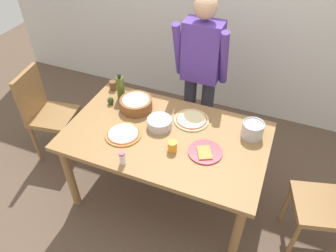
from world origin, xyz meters
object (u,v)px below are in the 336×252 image
at_px(mixing_bowl_steel, 160,123).
at_px(steel_pot, 253,130).
at_px(chair_wooden_right, 334,201).
at_px(olive_oil_bottle, 120,88).
at_px(pizza_raw_on_board, 191,120).
at_px(salt_shaker, 122,158).
at_px(person_cook, 201,70).
at_px(chair_wooden_left, 45,110).
at_px(cup_orange, 172,146).
at_px(popcorn_bowl, 136,103).
at_px(avocado, 111,101).
at_px(plate_with_slice, 205,152).
at_px(pizza_cooked_on_tray, 123,134).
at_px(dining_table, 166,143).
at_px(cup_small_brown, 113,85).

distance_m(mixing_bowl_steel, steel_pot, 0.74).
xyz_separation_m(chair_wooden_right, olive_oil_bottle, (-1.88, 0.28, 0.33)).
xyz_separation_m(chair_wooden_right, pizza_raw_on_board, (-1.19, 0.22, 0.23)).
distance_m(olive_oil_bottle, salt_shaker, 0.80).
height_order(person_cook, chair_wooden_left, person_cook).
bearing_deg(cup_orange, pizza_raw_on_board, 87.02).
height_order(popcorn_bowl, avocado, popcorn_bowl).
bearing_deg(mixing_bowl_steel, steel_pot, 13.51).
distance_m(person_cook, cup_orange, 0.91).
height_order(person_cook, plate_with_slice, person_cook).
height_order(chair_wooden_right, pizza_cooked_on_tray, chair_wooden_right).
relative_size(dining_table, avocado, 22.86).
bearing_deg(chair_wooden_left, popcorn_bowl, 6.72).
relative_size(cup_orange, avocado, 1.21).
height_order(plate_with_slice, mixing_bowl_steel, mixing_bowl_steel).
relative_size(person_cook, popcorn_bowl, 5.79).
relative_size(chair_wooden_left, olive_oil_bottle, 3.71).
xyz_separation_m(steel_pot, salt_shaker, (-0.80, -0.64, -0.01)).
distance_m(chair_wooden_right, plate_with_slice, 1.00).
bearing_deg(plate_with_slice, person_cook, 110.44).
bearing_deg(cup_small_brown, plate_with_slice, -24.56).
xyz_separation_m(pizza_raw_on_board, cup_small_brown, (-0.83, 0.16, 0.03)).
distance_m(pizza_raw_on_board, cup_orange, 0.39).
xyz_separation_m(pizza_cooked_on_tray, cup_small_brown, (-0.39, 0.53, 0.03)).
distance_m(plate_with_slice, avocado, 0.99).
distance_m(dining_table, cup_orange, 0.23).
bearing_deg(steel_pot, person_cook, 139.12).
xyz_separation_m(chair_wooden_right, avocado, (-1.92, 0.17, 0.25)).
relative_size(cup_orange, cup_small_brown, 1.00).
bearing_deg(cup_orange, person_cook, 94.74).
height_order(pizza_raw_on_board, popcorn_bowl, popcorn_bowl).
distance_m(olive_oil_bottle, steel_pot, 1.19).
bearing_deg(chair_wooden_left, chair_wooden_right, -1.72).
height_order(chair_wooden_right, steel_pot, chair_wooden_right).
bearing_deg(plate_with_slice, chair_wooden_right, 5.79).
height_order(pizza_cooked_on_tray, steel_pot, steel_pot).
bearing_deg(pizza_cooked_on_tray, salt_shaker, -62.35).
relative_size(chair_wooden_left, pizza_cooked_on_tray, 3.27).
bearing_deg(steel_pot, popcorn_bowl, -178.45).
xyz_separation_m(mixing_bowl_steel, steel_pot, (0.72, 0.17, 0.03)).
xyz_separation_m(pizza_cooked_on_tray, plate_with_slice, (0.66, 0.05, -0.00)).
bearing_deg(dining_table, chair_wooden_right, 0.99).
xyz_separation_m(mixing_bowl_steel, avocado, (-0.52, 0.12, -0.01)).
height_order(person_cook, avocado, person_cook).
relative_size(person_cook, avocado, 23.14).
relative_size(dining_table, plate_with_slice, 6.15).
relative_size(dining_table, olive_oil_bottle, 6.25).
distance_m(chair_wooden_right, avocado, 1.95).
relative_size(popcorn_bowl, salt_shaker, 2.64).
height_order(plate_with_slice, salt_shaker, salt_shaker).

